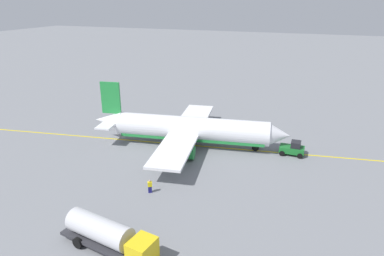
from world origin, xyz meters
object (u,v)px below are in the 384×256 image
at_px(fuel_tanker, 108,235).
at_px(refueling_worker, 150,186).
at_px(pushback_tug, 293,148).
at_px(safety_cone_nose, 268,135).
at_px(airplane, 189,129).

bearing_deg(fuel_tanker, refueling_worker, 96.34).
height_order(pushback_tug, refueling_worker, pushback_tug).
xyz_separation_m(fuel_tanker, pushback_tug, (13.98, 27.96, -0.71)).
relative_size(pushback_tug, refueling_worker, 2.11).
bearing_deg(safety_cone_nose, refueling_worker, -114.46).
bearing_deg(safety_cone_nose, fuel_tanker, -105.52).
xyz_separation_m(airplane, fuel_tanker, (1.94, -25.76, -0.99)).
bearing_deg(airplane, pushback_tug, 7.88).
relative_size(pushback_tug, safety_cone_nose, 6.54).
distance_m(fuel_tanker, safety_cone_nose, 35.16).
distance_m(airplane, fuel_tanker, 25.85).
height_order(pushback_tug, safety_cone_nose, pushback_tug).
bearing_deg(pushback_tug, airplane, -172.12).
distance_m(pushback_tug, safety_cone_nose, 7.49).
height_order(airplane, fuel_tanker, airplane).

